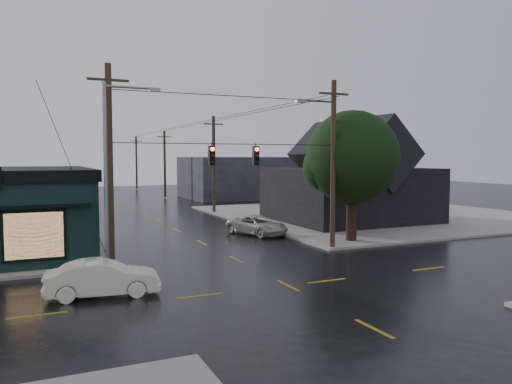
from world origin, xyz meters
name	(u,v)px	position (x,y,z in m)	size (l,w,h in m)	color
ground_plane	(288,286)	(0.00, 0.00, 0.00)	(160.00, 160.00, 0.00)	black
sidewalk_ne	(374,214)	(20.00, 20.00, 0.07)	(28.00, 28.00, 0.15)	gray
ne_building	(349,170)	(15.00, 17.00, 4.47)	(12.60, 11.60, 8.75)	black
corner_tree	(352,158)	(8.95, 8.03, 5.56)	(6.08, 6.08, 8.47)	black
utility_pole_nw	(112,269)	(-6.50, 6.50, 0.00)	(2.00, 0.32, 10.15)	black
utility_pole_ne	(332,249)	(6.50, 6.50, 0.00)	(2.00, 0.32, 10.15)	black
utility_pole_far_a	(214,213)	(6.50, 28.00, 0.00)	(2.00, 0.32, 9.65)	black
utility_pole_far_b	(165,198)	(6.50, 48.00, 0.00)	(2.00, 0.32, 9.15)	black
utility_pole_far_c	(137,190)	(6.50, 68.00, 0.00)	(2.00, 0.32, 9.15)	black
span_signal_assembly	(234,155)	(0.10, 6.50, 5.70)	(13.00, 0.48, 1.23)	black
streetlight_nw	(108,272)	(-6.80, 5.80, 0.00)	(5.40, 0.30, 9.15)	gray
streetlight_ne	(333,247)	(7.00, 7.20, 0.00)	(5.40, 0.30, 9.15)	gray
bg_building_east	(238,177)	(16.00, 45.00, 2.80)	(14.00, 12.00, 5.60)	black
sedan_cream	(103,278)	(-7.55, 1.56, 0.74)	(1.56, 4.46, 1.47)	silver
suv_silver	(257,225)	(4.72, 13.61, 0.68)	(2.25, 4.88, 1.36)	#B1ADA3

